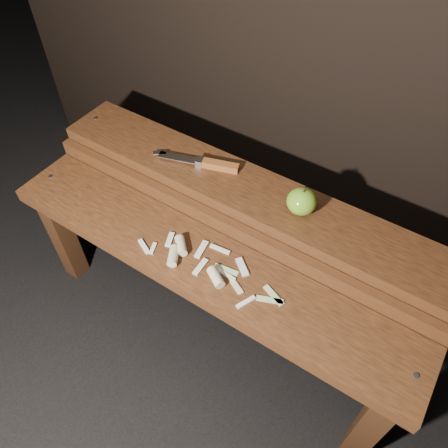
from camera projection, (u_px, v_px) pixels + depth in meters
The scene contains 6 objects.
ground at pixel (214, 322), 1.47m from camera, with size 60.00×60.00×0.00m, color black.
bench_front_tier at pixel (199, 276), 1.17m from camera, with size 1.20×0.20×0.42m.
bench_rear_tier at pixel (244, 209), 1.25m from camera, with size 1.20×0.21×0.50m.
apple at pixel (302, 201), 1.10m from camera, with size 0.08×0.08×0.08m.
knife at pixel (209, 164), 1.23m from camera, with size 0.25×0.09×0.02m.
apple_scraps at pixel (198, 262), 1.11m from camera, with size 0.42×0.13×0.03m.
Camera 1 is at (0.42, -0.57, 1.33)m, focal length 35.00 mm.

